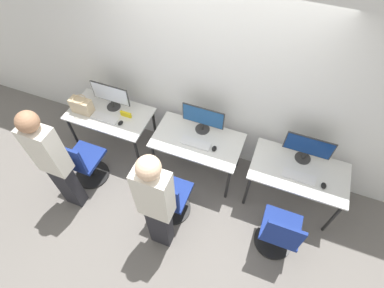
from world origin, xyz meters
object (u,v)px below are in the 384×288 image
(mouse_center, at_px, (214,149))
(monitor_left, at_px, (111,95))
(handbag, at_px, (82,106))
(person_center, at_px, (156,204))
(monitor_center, at_px, (203,118))
(keyboard_right, at_px, (299,177))
(office_chair_left, at_px, (84,163))
(person_left, at_px, (53,161))
(mouse_right, at_px, (324,186))
(mouse_left, at_px, (120,123))
(office_chair_center, at_px, (170,199))
(keyboard_center, at_px, (196,143))
(monitor_right, at_px, (308,148))
(office_chair_right, at_px, (279,234))
(keyboard_left, at_px, (105,118))

(mouse_center, bearing_deg, monitor_left, 172.73)
(mouse_center, relative_size, handbag, 0.30)
(mouse_center, bearing_deg, person_center, -105.17)
(monitor_center, distance_m, person_center, 1.33)
(mouse_center, distance_m, keyboard_right, 1.08)
(office_chair_left, distance_m, mouse_center, 1.80)
(person_left, relative_size, mouse_right, 19.34)
(keyboard_right, bearing_deg, mouse_right, -5.01)
(office_chair_left, bearing_deg, person_center, -17.70)
(mouse_right, distance_m, handbag, 3.30)
(mouse_left, bearing_deg, monitor_left, 135.16)
(monitor_center, bearing_deg, office_chair_left, -147.25)
(monitor_left, xyz_separation_m, office_chair_center, (1.25, -0.90, -0.55))
(mouse_left, height_order, mouse_center, same)
(keyboard_center, xyz_separation_m, monitor_right, (1.33, 0.27, 0.21))
(monitor_center, xyz_separation_m, office_chair_right, (1.29, -0.92, -0.55))
(monitor_center, bearing_deg, keyboard_center, -90.00)
(keyboard_left, relative_size, office_chair_left, 0.43)
(mouse_center, relative_size, mouse_right, 1.00)
(mouse_left, distance_m, mouse_right, 2.70)
(mouse_left, bearing_deg, monitor_center, 16.09)
(person_left, height_order, office_chair_center, person_left)
(mouse_left, height_order, handbag, handbag)
(keyboard_center, bearing_deg, handbag, -178.91)
(mouse_center, relative_size, keyboard_right, 0.23)
(handbag, bearing_deg, office_chair_center, -22.69)
(monitor_right, xyz_separation_m, mouse_right, (0.29, -0.32, -0.21))
(monitor_right, bearing_deg, person_left, -154.85)
(mouse_center, distance_m, person_center, 1.13)
(keyboard_center, distance_m, mouse_right, 1.62)
(monitor_left, bearing_deg, person_left, -91.94)
(keyboard_center, bearing_deg, office_chair_right, -26.98)
(monitor_left, xyz_separation_m, handbag, (-0.35, -0.23, -0.11))
(keyboard_left, bearing_deg, keyboard_right, 0.30)
(mouse_right, bearing_deg, monitor_right, 131.98)
(monitor_center, distance_m, monitor_right, 1.33)
(monitor_right, height_order, office_chair_right, monitor_right)
(keyboard_left, xyz_separation_m, keyboard_right, (2.66, 0.01, 0.00))
(office_chair_center, height_order, keyboard_right, office_chair_center)
(keyboard_center, relative_size, office_chair_right, 0.43)
(keyboard_center, bearing_deg, keyboard_right, -1.18)
(office_chair_left, distance_m, person_left, 0.68)
(monitor_left, distance_m, monitor_center, 1.33)
(mouse_left, relative_size, mouse_center, 1.00)
(person_left, distance_m, mouse_center, 1.92)
(monitor_center, bearing_deg, keyboard_right, -12.24)
(office_chair_left, distance_m, handbag, 0.80)
(keyboard_center, bearing_deg, monitor_right, 11.32)
(mouse_center, xyz_separation_m, keyboard_right, (1.08, -0.03, -0.01))
(office_chair_center, height_order, mouse_right, office_chair_center)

